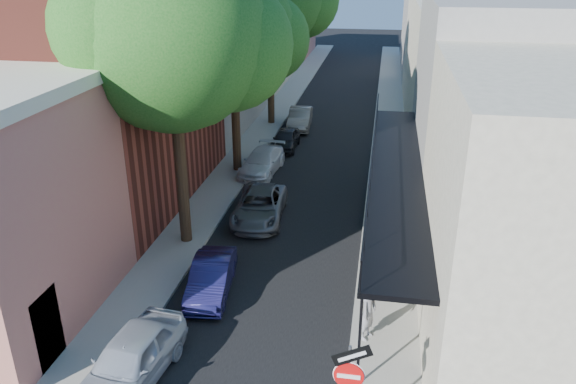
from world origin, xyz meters
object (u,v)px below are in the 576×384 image
at_px(parked_car_a, 130,360).
at_px(parked_car_b, 211,277).
at_px(parked_car_c, 260,206).
at_px(parked_car_d, 262,162).
at_px(oak_mid, 241,32).
at_px(parked_car_f, 300,118).
at_px(parked_car_e, 286,139).
at_px(sign_post, 349,379).
at_px(oak_near, 185,37).
at_px(pedestrian, 368,312).

relative_size(parked_car_a, parked_car_b, 1.15).
relative_size(parked_car_c, parked_car_d, 1.06).
distance_m(oak_mid, parked_car_f, 10.50).
distance_m(parked_car_c, parked_car_e, 9.52).
relative_size(parked_car_a, parked_car_e, 1.21).
distance_m(sign_post, parked_car_f, 25.92).
height_order(oak_near, pedestrian, oak_near).
relative_size(parked_car_d, parked_car_e, 1.22).
bearing_deg(parked_car_a, oak_near, 102.17).
distance_m(sign_post, parked_car_d, 18.00).
height_order(sign_post, parked_car_b, sign_post).
bearing_deg(parked_car_f, parked_car_d, -98.22).
bearing_deg(parked_car_e, oak_mid, -110.50).
bearing_deg(parked_car_f, oak_mid, -104.80).
relative_size(sign_post, pedestrian, 1.72).
relative_size(parked_car_a, pedestrian, 2.35).
relative_size(parked_car_b, parked_car_f, 0.90).
relative_size(parked_car_d, pedestrian, 2.38).
relative_size(sign_post, parked_car_e, 0.89).
distance_m(sign_post, parked_car_c, 12.52).
bearing_deg(parked_car_c, parked_car_e, 89.67).
bearing_deg(parked_car_a, parked_car_d, 96.26).
distance_m(sign_post, parked_car_a, 6.05).
distance_m(oak_mid, parked_car_b, 13.30).
xyz_separation_m(parked_car_d, parked_car_e, (0.53, 4.05, -0.02)).
height_order(parked_car_f, pedestrian, pedestrian).
distance_m(parked_car_b, parked_car_c, 5.84).
bearing_deg(parked_car_e, oak_near, -96.33).
xyz_separation_m(sign_post, parked_car_b, (-4.93, 5.75, -1.45)).
bearing_deg(oak_mid, parked_car_d, -13.43).
xyz_separation_m(parked_car_d, parked_car_f, (0.72, 8.38, 0.05)).
bearing_deg(parked_car_d, parked_car_e, 87.42).
height_order(oak_mid, parked_car_c, oak_mid).
distance_m(oak_mid, parked_car_d, 6.53).
bearing_deg(pedestrian, parked_car_c, 57.58).
xyz_separation_m(oak_mid, parked_car_e, (1.47, 3.83, -6.48)).
height_order(sign_post, parked_car_a, sign_post).
bearing_deg(parked_car_a, parked_car_c, 90.05).
height_order(parked_car_a, parked_car_d, parked_car_a).
bearing_deg(parked_car_d, oak_mid, 171.50).
height_order(parked_car_d, parked_car_f, parked_car_f).
xyz_separation_m(oak_near, oak_mid, (-0.05, 7.97, -0.82)).
bearing_deg(parked_car_d, pedestrian, -60.43).
bearing_deg(oak_near, parked_car_b, -65.69).
bearing_deg(oak_mid, pedestrian, -62.44).
bearing_deg(oak_near, parked_car_d, 83.47).
height_order(oak_near, parked_car_a, oak_near).
bearing_deg(parked_car_e, parked_car_b, -88.80).
bearing_deg(oak_mid, parked_car_b, -81.84).
bearing_deg(parked_car_b, pedestrian, -24.33).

